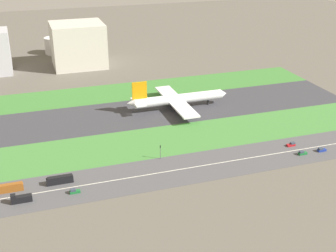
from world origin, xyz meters
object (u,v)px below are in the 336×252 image
bus_1 (9,188)px  fuel_tank_west (55,46)px  car_1 (74,191)px  truck_0 (21,199)px  car_0 (321,150)px  car_4 (291,144)px  bus_0 (60,180)px  hangar_building (78,45)px  airliner (176,99)px  traffic_light (160,151)px  car_2 (302,153)px

bus_1 → fuel_tank_west: 230.73m
car_1 → truck_0: bearing=0.0°
car_0 → fuel_tank_west: 260.70m
car_1 → car_4: (112.19, 10.00, 0.00)m
car_1 → bus_0: bearing=-63.7°
hangar_building → airliner: bearing=-69.2°
airliner → car_0: bearing=-57.3°
car_0 → hangar_building: hangar_building is taller
car_1 → car_0: (123.23, 0.00, 0.00)m
airliner → hangar_building: 122.41m
car_4 → hangar_building: 200.37m
bus_1 → truck_0: size_ratio=1.38×
bus_0 → traffic_light: bearing=9.3°
bus_0 → hangar_building: 185.95m
truck_0 → hangar_building: (51.68, 192.00, 15.50)m
bus_1 → hangar_building: hangar_building is taller
car_1 → car_4: same height
car_0 → car_1: bearing=0.0°
airliner → car_1: 107.09m
hangar_building → fuel_tank_west: 48.51m
bus_1 → car_4: bearing=0.0°
car_1 → hangar_building: size_ratio=0.11×
hangar_building → bus_0: bearing=-100.9°
car_2 → car_0: size_ratio=1.00×
car_4 → truck_0: 134.28m
bus_0 → traffic_light: 49.57m
bus_1 → hangar_building: (56.11, 182.00, 15.35)m
fuel_tank_west → hangar_building: bearing=-71.4°
truck_0 → traffic_light: size_ratio=1.17×
car_1 → hangar_building: 195.00m
car_1 → hangar_building: bearing=-98.9°
bus_0 → traffic_light: size_ratio=1.61×
car_4 → truck_0: truck_0 is taller
hangar_building → fuel_tank_west: size_ratio=2.39×
car_2 → hangar_building: 209.45m
car_4 → traffic_light: 68.83m
car_2 → fuel_tank_west: (-97.26, 237.00, 6.31)m
airliner → car_1: airliner is taller
car_0 → hangar_building: bearing=-64.1°
car_0 → car_4: bearing=-42.2°
bus_1 → car_0: (149.38, -10.00, -0.90)m
car_2 → traffic_light: size_ratio=0.61×
bus_0 → fuel_tank_west: 227.92m
bus_1 → car_0: size_ratio=2.64×
car_4 → bus_1: size_ratio=0.38×
car_4 → bus_0: 117.14m
airliner → bus_0: 103.68m
car_4 → traffic_light: bearing=173.3°
car_4 → traffic_light: size_ratio=0.61×
bus_1 → car_2: size_ratio=2.64×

